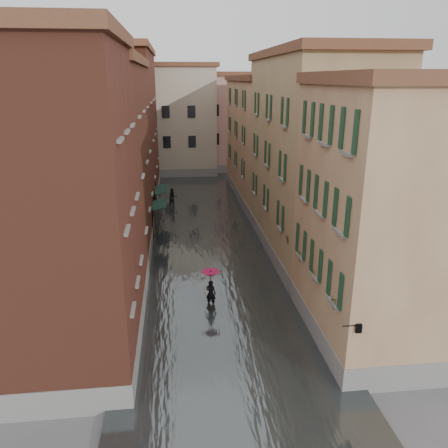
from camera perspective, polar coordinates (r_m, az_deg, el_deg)
ground at (r=22.76m, az=-0.13°, el=-12.52°), size 120.00×120.00×0.00m
floodwater at (r=34.48m, az=-2.52°, el=-1.23°), size 10.00×60.00×0.20m
building_left_near at (r=18.79m, az=-21.15°, el=1.06°), size 6.00×8.00×13.00m
building_left_mid at (r=29.31m, az=-16.00°, el=7.01°), size 6.00×14.00×12.50m
building_left_far at (r=43.91m, az=-13.07°, el=11.85°), size 6.00×16.00×14.00m
building_right_near at (r=20.54m, az=20.32°, el=0.39°), size 6.00×8.00×11.50m
building_right_mid at (r=30.28m, az=11.33°, el=8.20°), size 6.00×14.00×13.00m
building_right_far at (r=44.74m, az=5.48°, el=10.74°), size 6.00×16.00×11.50m
building_end_cream at (r=57.63m, az=-7.50°, el=13.14°), size 12.00×9.00×13.00m
building_end_pink at (r=60.22m, az=1.36°, el=13.04°), size 10.00×9.00×12.00m
awning_near at (r=33.85m, az=-8.50°, el=2.40°), size 1.09×2.79×2.80m
awning_far at (r=38.49m, az=-8.30°, el=4.39°), size 1.09×3.32×2.80m
wall_lantern at (r=17.24m, az=17.06°, el=-12.80°), size 0.71×0.22×0.35m
window_planters at (r=22.41m, az=10.27°, el=-3.33°), size 0.59×10.52×0.84m
pedestrian_main at (r=23.47m, az=-1.75°, el=-7.97°), size 0.94×0.94×2.06m
pedestrian_far at (r=41.80m, az=-6.69°, el=3.41°), size 1.10×0.98×1.87m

